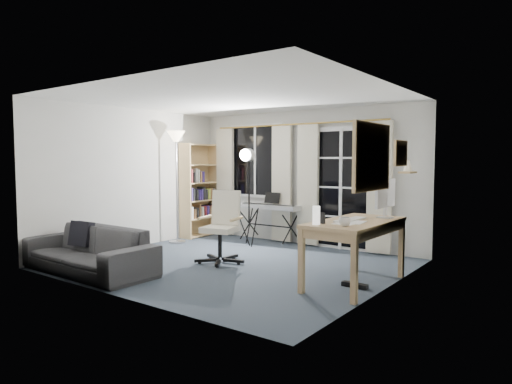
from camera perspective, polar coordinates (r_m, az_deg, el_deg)
floor at (r=6.75m, az=-2.77°, el=-9.05°), size 4.50×4.00×0.02m
window at (r=8.77m, az=0.02°, el=3.93°), size 1.20×0.08×1.40m
french_door at (r=7.86m, az=10.65°, el=0.38°), size 1.32×0.09×2.11m
curtains at (r=8.20m, az=4.78°, el=1.07°), size 3.60×0.07×2.13m
bookshelf at (r=9.11m, az=-7.26°, el=-0.06°), size 0.31×0.86×1.84m
torchiere_lamp at (r=8.40m, az=-9.94°, el=4.81°), size 0.42×0.42×2.04m
keyboard_piano at (r=8.30m, az=1.69°, el=-1.94°), size 1.19×0.59×0.86m
studio_light at (r=7.98m, az=-1.06°, el=3.23°), size 0.33×0.35×1.75m
office_chair at (r=6.84m, az=-4.10°, el=-3.47°), size 0.74×0.71×1.06m
desk at (r=5.64m, az=12.27°, el=-4.50°), size 0.76×1.48×0.79m
monitor at (r=5.94m, az=15.84°, el=-0.31°), size 0.19×0.57×0.49m
desk_clutter at (r=5.47m, az=10.59°, el=-5.51°), size 0.47×0.89×1.00m
mug at (r=5.13m, az=11.03°, el=-3.51°), size 0.13×0.10×0.13m
wall_mirror at (r=5.12m, az=14.28°, el=4.28°), size 0.04×0.94×0.74m
framed_print at (r=5.96m, az=17.62°, el=4.64°), size 0.03×0.42×0.32m
wall_shelf at (r=6.46m, az=18.44°, el=2.86°), size 0.16×0.30×0.18m
sofa at (r=6.58m, az=-20.33°, el=-5.91°), size 2.09×0.63×0.82m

